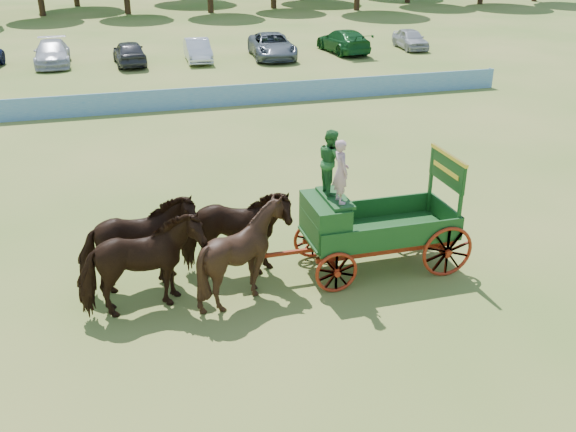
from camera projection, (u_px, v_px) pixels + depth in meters
The scene contains 8 objects.
ground at pixel (463, 267), 17.08m from camera, with size 160.00×160.00×0.00m, color olive.
horse_lead_left at pixel (141, 266), 14.64m from camera, with size 1.30×2.85×2.40m, color black.
horse_lead_right at pixel (138, 245), 15.60m from camera, with size 1.30×2.85×2.40m, color black.
horse_wheel_left at pixel (244, 253), 15.22m from camera, with size 1.94×2.19×2.41m, color black.
horse_wheel_right at pixel (235, 233), 16.19m from camera, with size 1.30×2.85×2.40m, color black.
farm_dray at pixel (353, 212), 16.27m from camera, with size 6.00×2.00×3.77m.
sponsor_banner at pixel (265, 93), 32.38m from camera, with size 26.00×0.08×1.05m, color #2070B0.
parked_cars at pixel (143, 51), 41.79m from camera, with size 41.01×7.11×1.63m.
Camera 1 is at (-8.56, -13.15, 8.32)m, focal length 40.00 mm.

